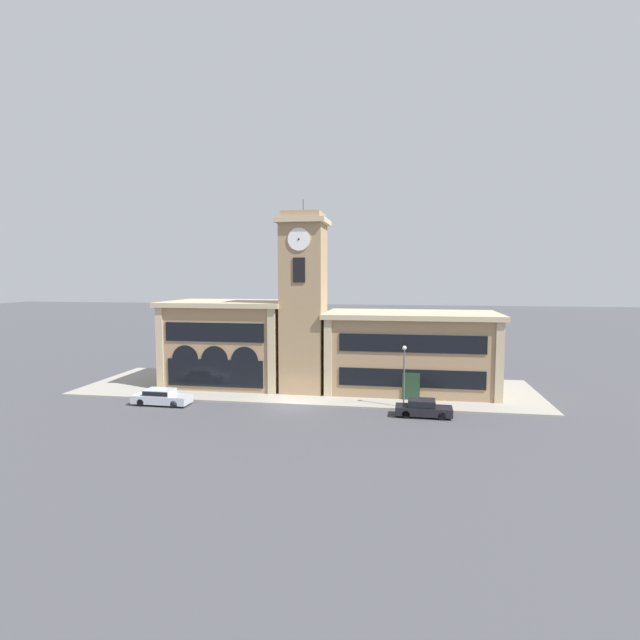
{
  "coord_description": "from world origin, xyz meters",
  "views": [
    {
      "loc": [
        9.15,
        -40.42,
        10.93
      ],
      "look_at": [
        1.88,
        3.15,
        7.03
      ],
      "focal_mm": 28.0,
      "sensor_mm": 36.0,
      "label": 1
    }
  ],
  "objects": [
    {
      "name": "ground_plane",
      "position": [
        0.0,
        0.0,
        0.0
      ],
      "size": [
        300.0,
        300.0,
        0.0
      ],
      "primitive_type": "plane",
      "color": "#424247"
    },
    {
      "name": "parked_car_near",
      "position": [
        -11.05,
        -1.55,
        0.7
      ],
      "size": [
        4.93,
        1.91,
        1.34
      ],
      "rotation": [
        0.0,
        0.0,
        -0.02
      ],
      "color": "#B2B7C1",
      "rests_on": "ground_plane"
    },
    {
      "name": "street_lamp",
      "position": [
        9.32,
        0.59,
        3.55
      ],
      "size": [
        0.36,
        0.36,
        5.09
      ],
      "color": "#4C4C51",
      "rests_on": "sidewalk_kerb"
    },
    {
      "name": "town_hall_right_wing",
      "position": [
        9.95,
        7.18,
        3.79
      ],
      "size": [
        16.1,
        8.82,
        7.52
      ],
      "color": "#9E7F5B",
      "rests_on": "ground_plane"
    },
    {
      "name": "parked_car_mid",
      "position": [
        10.8,
        -1.55,
        0.7
      ],
      "size": [
        4.38,
        1.82,
        1.35
      ],
      "rotation": [
        0.0,
        0.0,
        -0.02
      ],
      "color": "black",
      "rests_on": "ground_plane"
    },
    {
      "name": "clock_tower",
      "position": [
        -0.0,
        5.09,
        8.42
      ],
      "size": [
        4.59,
        4.59,
        17.93
      ],
      "color": "#9E7F5B",
      "rests_on": "ground_plane"
    },
    {
      "name": "sidewalk_kerb",
      "position": [
        0.0,
        6.63,
        0.07
      ],
      "size": [
        43.29,
        13.27,
        0.15
      ],
      "color": "gray",
      "rests_on": "ground_plane"
    },
    {
      "name": "town_hall_left_wing",
      "position": [
        -8.04,
        7.17,
        4.24
      ],
      "size": [
        12.29,
        8.82,
        8.44
      ],
      "color": "#9E7F5B",
      "rests_on": "ground_plane"
    }
  ]
}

